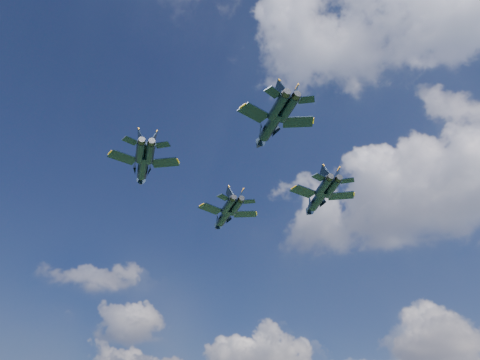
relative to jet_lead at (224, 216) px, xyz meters
name	(u,v)px	position (x,y,z in m)	size (l,w,h in m)	color
jet_lead	(224,216)	(0.00, 0.00, 0.00)	(16.04, 14.11, 4.13)	black
jet_left	(143,167)	(-2.63, -24.21, 0.92)	(15.43, 15.25, 4.17)	black
jet_right	(318,200)	(22.40, 0.57, -2.13)	(15.27, 15.16, 4.14)	black
jet_slot	(270,126)	(24.51, -22.24, 1.06)	(16.22, 14.37, 4.18)	black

